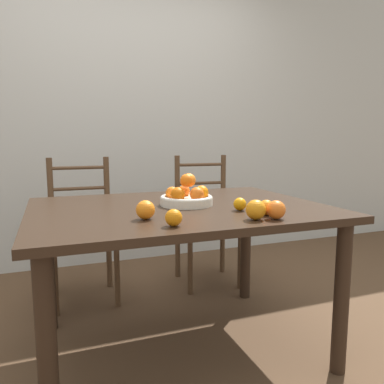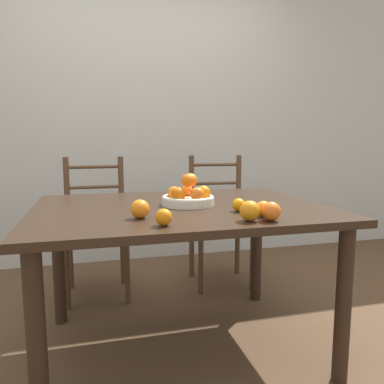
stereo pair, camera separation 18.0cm
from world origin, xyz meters
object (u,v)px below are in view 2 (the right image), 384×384
at_px(orange_loose_4, 250,211).
at_px(orange_loose_2, 239,205).
at_px(orange_loose_0, 263,209).
at_px(chair_right, 219,223).
at_px(chair_left, 96,230).
at_px(orange_loose_1, 164,217).
at_px(orange_loose_3, 271,211).
at_px(fruit_bowl, 188,196).
at_px(orange_loose_5, 140,209).

bearing_deg(orange_loose_4, orange_loose_2, 80.60).
distance_m(orange_loose_0, chair_right, 1.25).
bearing_deg(orange_loose_0, chair_left, 120.28).
bearing_deg(orange_loose_2, orange_loose_0, -66.96).
xyz_separation_m(orange_loose_4, chair_left, (-0.60, 1.25, -0.34)).
bearing_deg(chair_right, orange_loose_1, -113.51).
xyz_separation_m(orange_loose_1, orange_loose_2, (0.39, 0.19, -0.00)).
xyz_separation_m(orange_loose_2, orange_loose_3, (0.05, -0.22, 0.01)).
height_order(fruit_bowl, orange_loose_5, fruit_bowl).
bearing_deg(orange_loose_0, chair_right, 79.77).
bearing_deg(orange_loose_3, orange_loose_2, 103.20).
xyz_separation_m(fruit_bowl, chair_right, (0.46, 0.83, -0.35)).
distance_m(orange_loose_0, orange_loose_1, 0.45).
relative_size(orange_loose_0, orange_loose_2, 1.12).
bearing_deg(orange_loose_5, orange_loose_3, -20.19).
distance_m(fruit_bowl, orange_loose_4, 0.45).
bearing_deg(chair_left, orange_loose_3, -61.58).
bearing_deg(orange_loose_5, orange_loose_0, -11.20).
bearing_deg(orange_loose_3, fruit_bowl, 117.97).
height_order(orange_loose_0, chair_right, chair_right).
height_order(orange_loose_0, orange_loose_1, orange_loose_0).
xyz_separation_m(orange_loose_3, orange_loose_4, (-0.09, 0.02, 0.00)).
relative_size(orange_loose_2, chair_right, 0.06).
relative_size(fruit_bowl, chair_right, 0.27).
height_order(fruit_bowl, orange_loose_2, fruit_bowl).
height_order(orange_loose_5, chair_left, chair_left).
xyz_separation_m(orange_loose_3, chair_right, (0.22, 1.27, -0.34)).
bearing_deg(orange_loose_3, orange_loose_1, 176.56).
height_order(fruit_bowl, orange_loose_1, fruit_bowl).
xyz_separation_m(chair_left, chair_right, (0.91, -0.00, 0.00)).
relative_size(orange_loose_3, chair_right, 0.08).
bearing_deg(orange_loose_4, chair_right, 76.31).
distance_m(orange_loose_3, orange_loose_4, 0.09).
relative_size(orange_loose_1, orange_loose_3, 0.85).
height_order(orange_loose_2, orange_loose_3, orange_loose_3).
relative_size(orange_loose_3, chair_left, 0.08).
bearing_deg(orange_loose_3, chair_left, 118.38).
xyz_separation_m(orange_loose_0, orange_loose_3, (-0.01, -0.09, 0.01)).
distance_m(orange_loose_3, chair_right, 1.34).
xyz_separation_m(orange_loose_1, chair_left, (-0.25, 1.25, -0.33)).
bearing_deg(orange_loose_2, orange_loose_5, -175.79).
relative_size(orange_loose_4, chair_left, 0.09).
relative_size(orange_loose_1, chair_right, 0.07).
bearing_deg(chair_left, orange_loose_2, -58.82).
distance_m(fruit_bowl, chair_right, 1.01).
distance_m(orange_loose_4, chair_left, 1.43).
distance_m(orange_loose_1, orange_loose_5, 0.18).
distance_m(fruit_bowl, orange_loose_5, 0.37).
distance_m(orange_loose_3, orange_loose_5, 0.54).
bearing_deg(orange_loose_4, orange_loose_3, -12.86).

